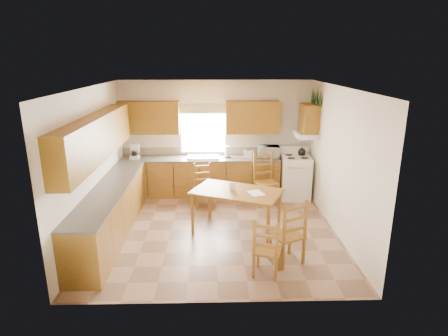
{
  "coord_description": "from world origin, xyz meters",
  "views": [
    {
      "loc": [
        -0.03,
        -6.6,
        3.19
      ],
      "look_at": [
        0.15,
        0.3,
        1.15
      ],
      "focal_mm": 30.0,
      "sensor_mm": 36.0,
      "label": 1
    }
  ],
  "objects_px": {
    "microwave": "(269,152)",
    "dining_table": "(236,212)",
    "chair_far_left": "(204,186)",
    "chair_near_left": "(267,246)",
    "chair_near_right": "(287,231)",
    "stove": "(295,178)",
    "chair_far_right": "(266,180)"
  },
  "relations": [
    {
      "from": "microwave",
      "to": "chair_far_left",
      "type": "relative_size",
      "value": 0.47
    },
    {
      "from": "chair_far_left",
      "to": "dining_table",
      "type": "bearing_deg",
      "value": -73.78
    },
    {
      "from": "chair_near_right",
      "to": "dining_table",
      "type": "bearing_deg",
      "value": -80.13
    },
    {
      "from": "stove",
      "to": "chair_near_right",
      "type": "relative_size",
      "value": 0.9
    },
    {
      "from": "microwave",
      "to": "dining_table",
      "type": "relative_size",
      "value": 0.29
    },
    {
      "from": "stove",
      "to": "chair_near_left",
      "type": "distance_m",
      "value": 3.44
    },
    {
      "from": "chair_near_left",
      "to": "chair_near_right",
      "type": "xyz_separation_m",
      "value": [
        0.37,
        0.36,
        0.07
      ]
    },
    {
      "from": "stove",
      "to": "chair_far_right",
      "type": "relative_size",
      "value": 0.86
    },
    {
      "from": "dining_table",
      "to": "chair_near_right",
      "type": "distance_m",
      "value": 1.32
    },
    {
      "from": "dining_table",
      "to": "chair_far_left",
      "type": "height_order",
      "value": "chair_far_left"
    },
    {
      "from": "chair_near_left",
      "to": "chair_far_right",
      "type": "distance_m",
      "value": 2.91
    },
    {
      "from": "chair_far_left",
      "to": "chair_near_right",
      "type": "bearing_deg",
      "value": -70.01
    },
    {
      "from": "microwave",
      "to": "chair_far_left",
      "type": "xyz_separation_m",
      "value": [
        -1.52,
        -0.81,
        -0.57
      ]
    },
    {
      "from": "chair_near_left",
      "to": "dining_table",
      "type": "bearing_deg",
      "value": -55.84
    },
    {
      "from": "chair_near_left",
      "to": "microwave",
      "type": "bearing_deg",
      "value": -78.7
    },
    {
      "from": "dining_table",
      "to": "chair_near_left",
      "type": "bearing_deg",
      "value": -51.41
    },
    {
      "from": "chair_near_left",
      "to": "chair_near_right",
      "type": "bearing_deg",
      "value": -116.2
    },
    {
      "from": "microwave",
      "to": "chair_far_left",
      "type": "height_order",
      "value": "microwave"
    },
    {
      "from": "chair_near_left",
      "to": "chair_near_right",
      "type": "distance_m",
      "value": 0.52
    },
    {
      "from": "stove",
      "to": "dining_table",
      "type": "height_order",
      "value": "stove"
    },
    {
      "from": "chair_near_left",
      "to": "chair_far_left",
      "type": "relative_size",
      "value": 0.97
    },
    {
      "from": "chair_near_right",
      "to": "chair_far_left",
      "type": "bearing_deg",
      "value": -84.22
    },
    {
      "from": "chair_far_left",
      "to": "chair_far_right",
      "type": "xyz_separation_m",
      "value": [
        1.39,
        0.17,
        0.09
      ]
    },
    {
      "from": "stove",
      "to": "chair_far_left",
      "type": "relative_size",
      "value": 1.02
    },
    {
      "from": "chair_far_left",
      "to": "chair_far_right",
      "type": "height_order",
      "value": "chair_far_right"
    },
    {
      "from": "microwave",
      "to": "dining_table",
      "type": "distance_m",
      "value": 2.34
    },
    {
      "from": "stove",
      "to": "microwave",
      "type": "xyz_separation_m",
      "value": [
        -0.62,
        0.26,
        0.57
      ]
    },
    {
      "from": "stove",
      "to": "microwave",
      "type": "height_order",
      "value": "microwave"
    },
    {
      "from": "dining_table",
      "to": "chair_far_right",
      "type": "relative_size",
      "value": 1.37
    },
    {
      "from": "microwave",
      "to": "chair_near_left",
      "type": "relative_size",
      "value": 0.49
    },
    {
      "from": "chair_near_right",
      "to": "chair_far_right",
      "type": "height_order",
      "value": "chair_far_right"
    },
    {
      "from": "chair_far_left",
      "to": "chair_far_right",
      "type": "distance_m",
      "value": 1.4
    }
  ]
}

